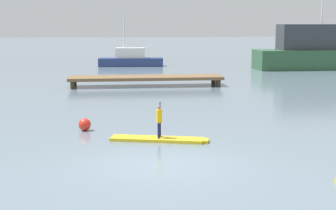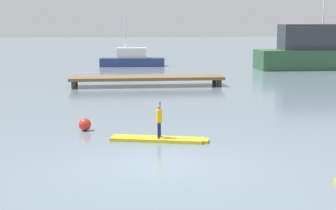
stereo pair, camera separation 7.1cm
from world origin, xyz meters
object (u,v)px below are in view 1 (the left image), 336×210
Objects in this scene: paddleboard_near at (159,139)px; fishing_boat_white_large at (318,53)px; paddler_child_solo at (159,120)px; mooring_buoy_mid at (85,124)px; fishing_boat_green_midground at (131,59)px.

paddleboard_near is 0.30× the size of fishing_boat_white_large.
mooring_buoy_mid is (-2.45, 1.89, -0.46)m from paddler_child_solo.
paddler_child_solo is at bearing 74.41° from paddleboard_near.
fishing_boat_green_midground is (0.35, 29.04, -0.10)m from paddler_child_solo.
paddleboard_near is at bearing -37.83° from mooring_buoy_mid.
fishing_boat_green_midground is at bearing 89.32° from paddler_child_solo.
paddleboard_near is 29.06m from fishing_boat_green_midground.
paddleboard_near is 2.79× the size of paddler_child_solo.
paddler_child_solo is at bearing -37.60° from mooring_buoy_mid.
fishing_boat_white_large is 28.77m from mooring_buoy_mid.
fishing_boat_white_large reaches higher than paddleboard_near.
paddler_child_solo is (0.00, 0.01, 0.63)m from paddleboard_near.
fishing_boat_white_large is 15.53m from fishing_boat_green_midground.
fishing_boat_white_large is 24.51× the size of mooring_buoy_mid.
fishing_boat_white_large is 1.93× the size of fishing_boat_green_midground.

